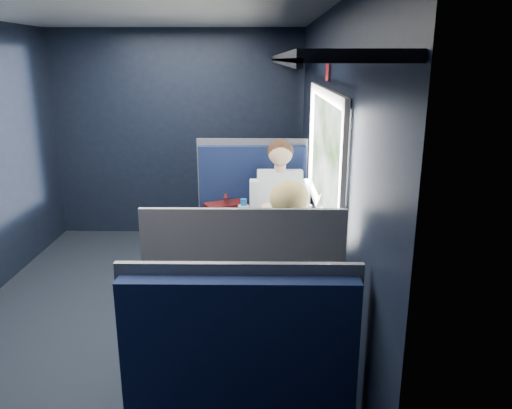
{
  "coord_description": "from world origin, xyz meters",
  "views": [
    {
      "loc": [
        0.95,
        -3.5,
        1.97
      ],
      "look_at": [
        0.9,
        0.0,
        0.95
      ],
      "focal_mm": 35.0,
      "sensor_mm": 36.0,
      "label": 1
    }
  ],
  "objects_px": {
    "seat_bay_far": "(246,332)",
    "table": "(274,241)",
    "bottle_small": "(304,210)",
    "woman": "(287,272)",
    "laptop": "(312,224)",
    "seat_bay_near": "(250,232)",
    "man": "(280,208)",
    "cup": "(308,210)",
    "seat_row_front": "(254,206)"
  },
  "relations": [
    {
      "from": "laptop",
      "to": "seat_bay_near",
      "type": "bearing_deg",
      "value": 117.78
    },
    {
      "from": "table",
      "to": "seat_bay_near",
      "type": "distance_m",
      "value": 0.93
    },
    {
      "from": "seat_bay_far",
      "to": "bottle_small",
      "type": "xyz_separation_m",
      "value": [
        0.42,
        1.09,
        0.43
      ]
    },
    {
      "from": "seat_row_front",
      "to": "man",
      "type": "relative_size",
      "value": 0.88
    },
    {
      "from": "laptop",
      "to": "table",
      "type": "bearing_deg",
      "value": 175.12
    },
    {
      "from": "woman",
      "to": "seat_row_front",
      "type": "bearing_deg",
      "value": 95.7
    },
    {
      "from": "table",
      "to": "laptop",
      "type": "bearing_deg",
      "value": -4.88
    },
    {
      "from": "seat_row_front",
      "to": "seat_bay_near",
      "type": "bearing_deg",
      "value": -90.84
    },
    {
      "from": "seat_bay_far",
      "to": "woman",
      "type": "bearing_deg",
      "value": 33.82
    },
    {
      "from": "woman",
      "to": "laptop",
      "type": "relative_size",
      "value": 3.44
    },
    {
      "from": "table",
      "to": "seat_bay_far",
      "type": "relative_size",
      "value": 0.79
    },
    {
      "from": "seat_row_front",
      "to": "laptop",
      "type": "height_order",
      "value": "seat_row_front"
    },
    {
      "from": "man",
      "to": "woman",
      "type": "relative_size",
      "value": 1.0
    },
    {
      "from": "laptop",
      "to": "cup",
      "type": "relative_size",
      "value": 4.8
    },
    {
      "from": "woman",
      "to": "cup",
      "type": "height_order",
      "value": "woman"
    },
    {
      "from": "man",
      "to": "seat_bay_near",
      "type": "bearing_deg",
      "value": 146.48
    },
    {
      "from": "seat_row_front",
      "to": "man",
      "type": "height_order",
      "value": "man"
    },
    {
      "from": "seat_bay_far",
      "to": "laptop",
      "type": "height_order",
      "value": "seat_bay_far"
    },
    {
      "from": "table",
      "to": "cup",
      "type": "height_order",
      "value": "cup"
    },
    {
      "from": "seat_bay_near",
      "to": "man",
      "type": "bearing_deg",
      "value": -33.52
    },
    {
      "from": "cup",
      "to": "laptop",
      "type": "bearing_deg",
      "value": -92.23
    },
    {
      "from": "cup",
      "to": "man",
      "type": "bearing_deg",
      "value": 130.5
    },
    {
      "from": "seat_bay_near",
      "to": "laptop",
      "type": "relative_size",
      "value": 3.28
    },
    {
      "from": "table",
      "to": "cup",
      "type": "bearing_deg",
      "value": 55.82
    },
    {
      "from": "table",
      "to": "laptop",
      "type": "distance_m",
      "value": 0.31
    },
    {
      "from": "seat_row_front",
      "to": "bottle_small",
      "type": "xyz_separation_m",
      "value": [
        0.42,
        -1.59,
        0.43
      ]
    },
    {
      "from": "table",
      "to": "bottle_small",
      "type": "xyz_separation_m",
      "value": [
        0.24,
        0.21,
        0.18
      ]
    },
    {
      "from": "cup",
      "to": "bottle_small",
      "type": "bearing_deg",
      "value": -104.3
    },
    {
      "from": "seat_row_front",
      "to": "bottle_small",
      "type": "height_order",
      "value": "seat_row_front"
    },
    {
      "from": "seat_row_front",
      "to": "cup",
      "type": "xyz_separation_m",
      "value": [
        0.48,
        -1.36,
        0.37
      ]
    },
    {
      "from": "seat_bay_far",
      "to": "bottle_small",
      "type": "distance_m",
      "value": 1.24
    },
    {
      "from": "seat_bay_far",
      "to": "man",
      "type": "bearing_deg",
      "value": 80.97
    },
    {
      "from": "seat_bay_far",
      "to": "table",
      "type": "bearing_deg",
      "value": 78.22
    },
    {
      "from": "woman",
      "to": "seat_bay_near",
      "type": "bearing_deg",
      "value": 99.46
    },
    {
      "from": "seat_bay_near",
      "to": "laptop",
      "type": "xyz_separation_m",
      "value": [
        0.47,
        -0.9,
        0.38
      ]
    },
    {
      "from": "bottle_small",
      "to": "man",
      "type": "bearing_deg",
      "value": 109.21
    },
    {
      "from": "seat_bay_far",
      "to": "seat_row_front",
      "type": "distance_m",
      "value": 2.67
    },
    {
      "from": "woman",
      "to": "table",
      "type": "bearing_deg",
      "value": 95.45
    },
    {
      "from": "seat_bay_near",
      "to": "seat_bay_far",
      "type": "height_order",
      "value": "same"
    },
    {
      "from": "seat_bay_near",
      "to": "cup",
      "type": "relative_size",
      "value": 15.74
    },
    {
      "from": "table",
      "to": "seat_row_front",
      "type": "xyz_separation_m",
      "value": [
        -0.18,
        1.8,
        -0.25
      ]
    },
    {
      "from": "cup",
      "to": "table",
      "type": "bearing_deg",
      "value": -124.18
    },
    {
      "from": "seat_row_front",
      "to": "cup",
      "type": "relative_size",
      "value": 14.49
    },
    {
      "from": "man",
      "to": "cup",
      "type": "distance_m",
      "value": 0.35
    },
    {
      "from": "woman",
      "to": "bottle_small",
      "type": "bearing_deg",
      "value": 79.51
    },
    {
      "from": "seat_bay_near",
      "to": "bottle_small",
      "type": "distance_m",
      "value": 0.9
    },
    {
      "from": "man",
      "to": "laptop",
      "type": "height_order",
      "value": "man"
    },
    {
      "from": "laptop",
      "to": "cup",
      "type": "distance_m",
      "value": 0.46
    },
    {
      "from": "table",
      "to": "man",
      "type": "distance_m",
      "value": 0.7
    },
    {
      "from": "seat_bay_far",
      "to": "seat_row_front",
      "type": "bearing_deg",
      "value": 90.0
    }
  ]
}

